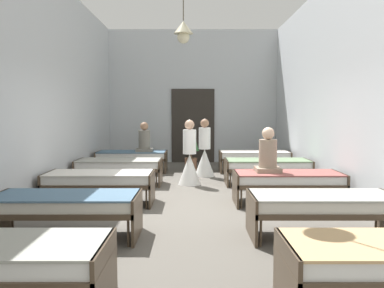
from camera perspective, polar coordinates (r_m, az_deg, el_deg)
name	(u,v)px	position (r m, az deg, el deg)	size (l,w,h in m)	color
ground_plane	(192,207)	(7.16, -0.01, -9.04)	(6.05, 12.55, 0.10)	#59544C
room_shell	(192,87)	(8.20, -0.05, 8.21)	(5.85, 12.15, 4.31)	silver
bed_left_row_1	(64,205)	(5.45, -18.04, -8.33)	(1.90, 0.84, 0.57)	#473828
bed_right_row_1	(321,204)	(5.47, 18.14, -8.29)	(1.90, 0.84, 0.57)	#473828
bed_left_row_2	(98,180)	(7.25, -13.44, -5.05)	(1.90, 0.84, 0.57)	#473828
bed_right_row_2	(286,180)	(7.26, 13.40, -5.03)	(1.90, 0.84, 0.57)	#473828
bed_left_row_3	(118,165)	(9.09, -10.71, -3.07)	(1.90, 0.84, 0.57)	#473828
bed_right_row_3	(265,165)	(9.10, 10.58, -3.06)	(1.90, 0.84, 0.57)	#473828
bed_left_row_4	(130,156)	(10.95, -8.91, -1.75)	(1.90, 0.84, 0.57)	#473828
bed_right_row_4	(252,156)	(10.95, 8.71, -1.74)	(1.90, 0.84, 0.57)	#473828
nurse_near_aisle	(203,156)	(10.12, 1.57, -1.70)	(0.52, 0.52, 1.49)	white
nurse_mid_aisle	(188,161)	(8.95, -0.61, -2.52)	(0.52, 0.52, 1.49)	white
patient_seated_primary	(143,141)	(10.79, -7.16, 0.47)	(0.44, 0.44, 0.80)	slate
patient_seated_secondary	(266,155)	(7.18, 10.65, -1.63)	(0.44, 0.44, 0.80)	gray
potted_plant	(189,144)	(10.83, -0.42, 0.06)	(0.45, 0.45, 1.33)	brown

